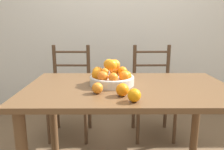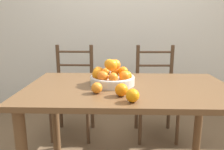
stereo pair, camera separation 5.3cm
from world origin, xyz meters
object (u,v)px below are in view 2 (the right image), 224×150
Objects in this scene: orange_loose_2 at (121,90)px; chair_right at (156,95)px; chair_left at (73,94)px; orange_loose_1 at (97,88)px; orange_loose_0 at (132,96)px; fruit_bowl at (112,76)px.

chair_right is at bearing 68.51° from orange_loose_2.
chair_left reaches higher than orange_loose_2.
orange_loose_1 is 0.17m from orange_loose_2.
orange_loose_1 is (-0.22, 0.16, -0.00)m from orange_loose_0.
chair_right is (0.46, 0.71, -0.37)m from fruit_bowl.
fruit_bowl is 0.92m from chair_left.
orange_loose_0 is 1.28m from chair_left.
chair_left is (-0.58, 1.09, -0.35)m from orange_loose_0.
fruit_bowl reaches higher than orange_loose_2.
orange_loose_2 is at bearing -18.54° from orange_loose_1.
chair_left reaches higher than orange_loose_0.
chair_left is (-0.36, 0.93, -0.35)m from orange_loose_1.
chair_left is at bearing 178.51° from chair_right.
fruit_bowl is 0.33× the size of chair_left.
chair_right is at bearing 73.35° from orange_loose_0.
chair_right is at bearing 0.72° from chair_left.
orange_loose_2 is (-0.06, 0.10, 0.00)m from orange_loose_0.
fruit_bowl is 0.33× the size of chair_right.
orange_loose_2 is 0.08× the size of chair_right.
fruit_bowl reaches higher than orange_loose_1.
chair_right is (0.90, -0.00, 0.00)m from chair_left.
chair_right is (0.55, 0.93, -0.35)m from orange_loose_1.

